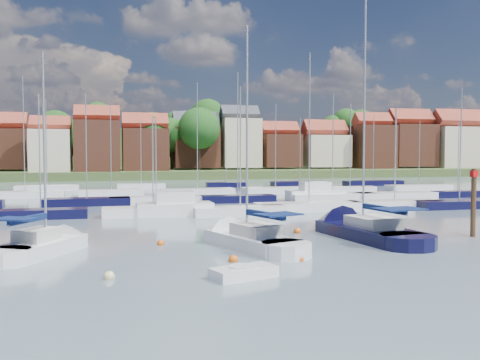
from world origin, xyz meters
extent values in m
plane|color=#4D6069|center=(0.00, 40.00, 0.00)|extent=(260.00, 260.00, 0.00)
cube|color=silver|center=(-15.05, 2.95, 0.25)|extent=(4.94, 6.29, 1.20)
cone|color=silver|center=(-13.30, 6.15, 0.25)|extent=(3.50, 3.66, 2.43)
cylinder|color=silver|center=(-16.46, 0.39, 0.25)|extent=(3.30, 3.30, 1.20)
cube|color=beige|center=(-15.25, 2.59, 1.20)|extent=(2.66, 2.95, 0.70)
cylinder|color=#B2B2B7|center=(-14.86, 3.30, 6.26)|extent=(0.14, 0.14, 10.81)
cylinder|color=#B2B2B7|center=(-15.64, 1.88, 2.05)|extent=(1.65, 2.89, 0.10)
cube|color=#0E1C47|center=(-15.64, 1.88, 2.20)|extent=(1.75, 2.85, 0.35)
cube|color=#0E1C47|center=(-16.14, 0.96, 2.35)|extent=(2.52, 2.27, 0.08)
cube|color=silver|center=(-2.81, 2.06, 0.25)|extent=(5.01, 7.46, 1.20)
cone|color=silver|center=(-4.25, 6.12, 0.25)|extent=(3.83, 4.12, 2.87)
cylinder|color=silver|center=(-1.66, -1.18, 0.25)|extent=(3.67, 3.67, 1.20)
cube|color=beige|center=(-2.65, 1.61, 1.20)|extent=(2.85, 3.38, 0.70)
cylinder|color=#B2B2B7|center=(-2.97, 2.52, 7.23)|extent=(0.14, 0.14, 12.76)
cylinder|color=#B2B2B7|center=(-2.33, 0.71, 2.05)|extent=(1.37, 3.64, 0.10)
cube|color=#0E1C47|center=(-2.33, 0.71, 2.20)|extent=(1.50, 3.53, 0.35)
cube|color=#0E1C47|center=(-1.91, -0.46, 2.35)|extent=(2.88, 2.44, 0.08)
cube|color=black|center=(5.86, 3.65, 0.25)|extent=(4.52, 8.68, 1.20)
cone|color=black|center=(5.18, 8.79, 0.25)|extent=(3.96, 4.46, 3.46)
cylinder|color=black|center=(6.41, -0.47, 0.25)|extent=(3.88, 3.88, 1.20)
cube|color=beige|center=(5.94, 3.08, 1.20)|extent=(2.86, 3.75, 0.70)
cylinder|color=#B2B2B7|center=(5.79, 4.22, 8.71)|extent=(0.14, 0.14, 15.71)
cylinder|color=#B2B2B7|center=(6.09, 1.93, 2.05)|extent=(0.71, 4.58, 0.10)
cube|color=#0E1C47|center=(6.09, 1.93, 2.20)|extent=(0.88, 4.38, 0.35)
cube|color=#0E1C47|center=(6.29, 0.45, 2.35)|extent=(3.19, 2.44, 0.08)
cube|color=silver|center=(-5.20, -5.39, 0.22)|extent=(3.38, 2.33, 0.61)
cylinder|color=silver|center=(-5.20, -5.39, 0.39)|extent=(1.43, 1.43, 0.39)
cylinder|color=#4C331E|center=(13.32, 2.56, 1.25)|extent=(0.36, 0.36, 7.00)
cube|color=red|center=(13.32, 2.56, 4.40)|extent=(0.40, 0.40, 0.44)
sphere|color=beige|center=(-11.32, -4.03, 0.00)|extent=(0.53, 0.53, 0.53)
sphere|color=#D85914|center=(-4.82, -1.66, 0.00)|extent=(0.54, 0.54, 0.54)
sphere|color=#D85914|center=(-1.26, -2.37, 0.00)|extent=(0.41, 0.41, 0.41)
sphere|color=#D85914|center=(2.09, 7.24, 0.00)|extent=(0.54, 0.54, 0.54)
sphere|color=#D85914|center=(-8.11, 4.52, 0.00)|extent=(0.49, 0.49, 0.49)
cube|color=black|center=(-17.11, 20.54, 0.35)|extent=(8.01, 2.24, 1.00)
cylinder|color=#B2B2B7|center=(-17.11, 20.54, 5.93)|extent=(0.12, 0.12, 10.16)
cube|color=silver|center=(-7.27, 20.20, 0.35)|extent=(9.22, 2.58, 1.00)
cylinder|color=#B2B2B7|center=(-7.27, 20.20, 4.94)|extent=(0.12, 0.12, 8.18)
cube|color=silver|center=(0.63, 18.61, 0.35)|extent=(8.78, 2.46, 1.00)
cylinder|color=#B2B2B7|center=(0.63, 18.61, 6.38)|extent=(0.12, 0.12, 11.06)
cube|color=silver|center=(8.23, 20.67, 0.35)|extent=(10.79, 3.02, 1.00)
cylinder|color=#B2B2B7|center=(8.23, 20.67, 8.29)|extent=(0.12, 0.12, 14.87)
cube|color=silver|center=(17.98, 21.03, 0.35)|extent=(10.13, 2.84, 1.00)
cylinder|color=#B2B2B7|center=(17.98, 21.03, 5.65)|extent=(0.12, 0.12, 9.59)
cube|color=black|center=(24.42, 19.12, 0.35)|extent=(9.52, 2.67, 1.00)
cylinder|color=#B2B2B7|center=(24.42, 19.12, 6.73)|extent=(0.12, 0.12, 11.77)
cube|color=silver|center=(-5.31, 20.00, 0.50)|extent=(7.00, 2.60, 1.40)
cube|color=silver|center=(-5.31, 20.00, 1.60)|extent=(3.50, 2.20, 1.30)
cube|color=black|center=(-13.55, 31.64, 0.35)|extent=(9.30, 2.60, 1.00)
cylinder|color=#B2B2B7|center=(-13.55, 31.64, 6.59)|extent=(0.12, 0.12, 11.48)
cube|color=silver|center=(-5.94, 32.01, 0.35)|extent=(10.40, 2.91, 1.00)
cylinder|color=#B2B2B7|center=(-5.94, 32.01, 5.24)|extent=(0.12, 0.12, 8.77)
cube|color=black|center=(3.48, 31.28, 0.35)|extent=(8.80, 2.46, 1.00)
cylinder|color=#B2B2B7|center=(3.48, 31.28, 8.01)|extent=(0.12, 0.12, 14.33)
cube|color=silver|center=(15.40, 31.16, 0.35)|extent=(10.73, 3.00, 1.00)
cylinder|color=#B2B2B7|center=(15.40, 31.16, 6.92)|extent=(0.12, 0.12, 12.14)
cube|color=silver|center=(23.82, 30.97, 0.35)|extent=(10.48, 2.93, 1.00)
cylinder|color=#B2B2B7|center=(23.82, 30.97, 5.99)|extent=(0.12, 0.12, 10.28)
cube|color=black|center=(32.94, 31.07, 0.35)|extent=(6.84, 1.91, 1.00)
cylinder|color=#B2B2B7|center=(32.94, 31.07, 5.26)|extent=(0.12, 0.12, 8.82)
cube|color=silver|center=(13.46, 32.00, 0.50)|extent=(7.00, 2.60, 1.40)
cube|color=silver|center=(13.46, 32.00, 1.60)|extent=(3.50, 2.20, 1.30)
cube|color=silver|center=(-21.71, 44.21, 0.35)|extent=(9.71, 2.72, 1.00)
cylinder|color=#B2B2B7|center=(-21.71, 44.21, 8.29)|extent=(0.12, 0.12, 14.88)
cube|color=silver|center=(-10.84, 44.51, 0.35)|extent=(8.49, 2.38, 1.00)
cylinder|color=#B2B2B7|center=(-10.84, 44.51, 6.51)|extent=(0.12, 0.12, 11.31)
cube|color=silver|center=(0.79, 43.78, 0.35)|extent=(10.16, 2.85, 1.00)
cylinder|color=#B2B2B7|center=(0.79, 43.78, 8.15)|extent=(0.12, 0.12, 14.59)
cube|color=silver|center=(12.17, 43.90, 0.35)|extent=(9.53, 2.67, 1.00)
cylinder|color=#B2B2B7|center=(12.17, 43.90, 6.81)|extent=(0.12, 0.12, 11.91)
cube|color=silver|center=(23.16, 42.50, 0.35)|extent=(7.62, 2.13, 1.00)
cylinder|color=#B2B2B7|center=(23.16, 42.50, 6.91)|extent=(0.12, 0.12, 12.13)
cube|color=silver|center=(35.22, 43.59, 0.35)|extent=(10.17, 2.85, 1.00)
cylinder|color=#B2B2B7|center=(35.22, 43.59, 5.72)|extent=(0.12, 0.12, 9.73)
cube|color=silver|center=(-20.26, 56.56, 0.35)|extent=(9.24, 2.59, 1.00)
cylinder|color=#B2B2B7|center=(-20.26, 56.56, 7.43)|extent=(0.12, 0.12, 13.17)
cube|color=silver|center=(-6.08, 57.30, 0.35)|extent=(7.57, 2.12, 1.00)
cylinder|color=#B2B2B7|center=(-6.08, 57.30, 5.97)|extent=(0.12, 0.12, 10.24)
cube|color=black|center=(7.88, 57.47, 0.35)|extent=(6.58, 1.84, 1.00)
cylinder|color=#B2B2B7|center=(7.88, 57.47, 4.85)|extent=(0.12, 0.12, 8.01)
cube|color=black|center=(20.94, 57.40, 0.35)|extent=(9.92, 2.78, 1.00)
cylinder|color=#B2B2B7|center=(20.94, 57.40, 6.31)|extent=(0.12, 0.12, 10.92)
cube|color=black|center=(34.28, 56.37, 0.35)|extent=(10.55, 2.95, 1.00)
cylinder|color=#B2B2B7|center=(34.28, 56.37, 6.61)|extent=(0.12, 0.12, 11.51)
cube|color=#445229|center=(0.00, 117.00, 0.30)|extent=(200.00, 70.00, 3.00)
cube|color=#445229|center=(0.00, 142.00, 5.00)|extent=(200.00, 60.00, 14.00)
cube|color=brown|center=(-33.65, 97.79, 6.56)|extent=(10.37, 9.97, 8.73)
cube|color=brown|center=(-33.65, 97.79, 12.20)|extent=(10.57, 5.13, 5.13)
cube|color=beige|center=(-22.74, 89.00, 6.08)|extent=(8.09, 8.80, 8.96)
cube|color=brown|center=(-22.74, 89.00, 11.55)|extent=(8.25, 4.00, 4.00)
cube|color=brown|center=(-13.35, 89.94, 7.08)|extent=(9.36, 10.17, 10.97)
cube|color=brown|center=(-13.35, 89.94, 13.72)|extent=(9.54, 4.63, 4.63)
cube|color=brown|center=(-3.04, 91.65, 6.31)|extent=(9.90, 8.56, 9.42)
cube|color=brown|center=(-3.04, 91.65, 12.23)|extent=(10.10, 4.90, 4.90)
cube|color=brown|center=(9.10, 96.65, 6.95)|extent=(10.59, 8.93, 9.49)
cube|color=#383A42|center=(9.10, 96.65, 12.99)|extent=(10.80, 5.24, 5.24)
cube|color=beige|center=(19.71, 95.80, 8.02)|extent=(9.01, 8.61, 11.65)
cube|color=#383A42|center=(19.71, 95.80, 14.95)|extent=(9.19, 4.46, 4.46)
cube|color=brown|center=(30.17, 97.00, 6.20)|extent=(9.10, 9.34, 8.00)
cube|color=brown|center=(30.17, 97.00, 11.32)|extent=(9.28, 4.50, 4.50)
cube|color=beige|center=(41.95, 96.59, 6.14)|extent=(10.86, 9.59, 7.88)
cube|color=brown|center=(41.95, 96.59, 11.41)|extent=(11.07, 5.37, 5.37)
cube|color=brown|center=(53.76, 93.92, 7.09)|extent=(9.18, 9.96, 10.97)
cube|color=brown|center=(53.76, 93.92, 13.70)|extent=(9.36, 4.54, 4.54)
cube|color=brown|center=(65.18, 95.21, 7.58)|extent=(11.39, 9.67, 10.76)
cube|color=brown|center=(65.18, 95.21, 14.36)|extent=(11.62, 5.64, 5.64)
cube|color=beige|center=(78.01, 93.34, 7.00)|extent=(12.95, 8.52, 10.80)
cube|color=brown|center=(78.01, 93.34, 13.99)|extent=(13.21, 6.41, 6.41)
cylinder|color=#382619|center=(56.77, 115.51, 8.51)|extent=(0.50, 0.50, 4.47)
sphere|color=#25541A|center=(56.77, 115.51, 14.58)|extent=(8.18, 8.18, 8.18)
cylinder|color=#382619|center=(3.46, 95.93, 3.83)|extent=(0.50, 0.50, 4.46)
sphere|color=#25541A|center=(3.46, 95.93, 9.88)|extent=(8.15, 8.15, 8.15)
cylinder|color=#382619|center=(15.22, 113.68, 8.58)|extent=(0.50, 0.50, 5.15)
sphere|color=#25541A|center=(15.22, 113.68, 15.56)|extent=(9.41, 9.41, 9.41)
cylinder|color=#382619|center=(-13.54, 116.31, 8.68)|extent=(0.50, 0.50, 4.56)
sphere|color=#25541A|center=(-13.54, 116.31, 14.87)|extent=(8.34, 8.34, 8.34)
cylinder|color=#382619|center=(-23.24, 105.25, 4.18)|extent=(0.50, 0.50, 5.15)
sphere|color=#25541A|center=(-23.24, 105.25, 11.17)|extent=(9.42, 9.42, 9.42)
cylinder|color=#382619|center=(13.76, 104.71, 3.48)|extent=(0.50, 0.50, 3.77)
sphere|color=#25541A|center=(13.76, 104.71, 8.60)|extent=(6.89, 6.89, 6.89)
cylinder|color=#382619|center=(9.05, 90.94, 4.21)|extent=(0.50, 0.50, 5.21)
sphere|color=#25541A|center=(9.05, 90.94, 11.28)|extent=(9.53, 9.53, 9.53)
cylinder|color=#382619|center=(61.93, 101.62, 3.09)|extent=(0.50, 0.50, 2.97)
sphere|color=#25541A|center=(61.93, 101.62, 7.12)|extent=(5.44, 5.44, 5.44)
cylinder|color=#382619|center=(-1.15, 93.75, 4.02)|extent=(0.50, 0.50, 4.84)
sphere|color=#25541A|center=(-1.15, 93.75, 10.59)|extent=(8.85, 8.85, 8.85)
cylinder|color=#382619|center=(52.68, 115.72, 8.17)|extent=(0.50, 0.50, 3.72)
sphere|color=#25541A|center=(52.68, 115.72, 13.21)|extent=(6.80, 6.80, 6.80)
cylinder|color=#382619|center=(54.05, 94.13, 3.62)|extent=(0.50, 0.50, 4.05)
sphere|color=#25541A|center=(54.05, 94.13, 9.11)|extent=(7.40, 7.40, 7.40)
cylinder|color=#382619|center=(6.84, 113.29, 7.91)|extent=(0.50, 0.50, 3.93)
sphere|color=#25541A|center=(6.84, 113.29, 13.24)|extent=(7.19, 7.19, 7.19)
cylinder|color=#382619|center=(30.65, 100.17, 3.51)|extent=(0.50, 0.50, 3.82)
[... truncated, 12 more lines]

